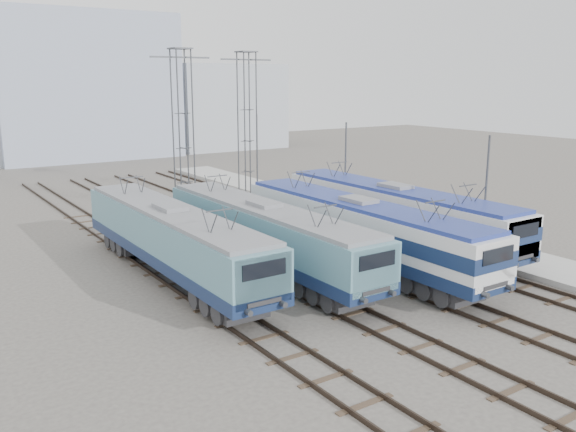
# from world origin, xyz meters

# --- Properties ---
(ground) EXTENTS (160.00, 160.00, 0.00)m
(ground) POSITION_xyz_m (0.00, 0.00, 0.00)
(ground) COLOR #514C47
(platform) EXTENTS (4.00, 70.00, 0.30)m
(platform) POSITION_xyz_m (10.20, 8.00, 0.15)
(platform) COLOR #9E9E99
(platform) RESTS_ON ground
(locomotive_far_left) EXTENTS (2.80, 17.69, 3.33)m
(locomotive_far_left) POSITION_xyz_m (-6.75, 8.57, 2.21)
(locomotive_far_left) COLOR #152448
(locomotive_far_left) RESTS_ON ground
(locomotive_center_left) EXTENTS (2.74, 17.29, 3.25)m
(locomotive_center_left) POSITION_xyz_m (-2.25, 7.01, 2.16)
(locomotive_center_left) COLOR #152448
(locomotive_center_left) RESTS_ON ground
(locomotive_center_right) EXTENTS (2.80, 17.68, 3.32)m
(locomotive_center_right) POSITION_xyz_m (2.25, 4.90, 2.26)
(locomotive_center_right) COLOR #152448
(locomotive_center_right) RESTS_ON ground
(locomotive_far_right) EXTENTS (2.82, 17.82, 3.35)m
(locomotive_far_right) POSITION_xyz_m (6.75, 6.86, 2.28)
(locomotive_far_right) COLOR #152448
(locomotive_far_right) RESTS_ON ground
(catenary_tower_west) EXTENTS (4.50, 1.20, 12.00)m
(catenary_tower_west) POSITION_xyz_m (0.00, 22.00, 6.64)
(catenary_tower_west) COLOR #3F4247
(catenary_tower_west) RESTS_ON ground
(catenary_tower_east) EXTENTS (4.50, 1.20, 12.00)m
(catenary_tower_east) POSITION_xyz_m (6.50, 24.00, 6.64)
(catenary_tower_east) COLOR #3F4247
(catenary_tower_east) RESTS_ON ground
(mast_front) EXTENTS (0.12, 0.12, 7.00)m
(mast_front) POSITION_xyz_m (8.60, 2.00, 3.50)
(mast_front) COLOR #3F4247
(mast_front) RESTS_ON ground
(mast_mid) EXTENTS (0.12, 0.12, 7.00)m
(mast_mid) POSITION_xyz_m (8.60, 14.00, 3.50)
(mast_mid) COLOR #3F4247
(mast_mid) RESTS_ON ground
(mast_rear) EXTENTS (0.12, 0.12, 7.00)m
(mast_rear) POSITION_xyz_m (8.60, 26.00, 3.50)
(mast_rear) COLOR #3F4247
(mast_rear) RESTS_ON ground
(building_center) EXTENTS (22.00, 14.00, 18.00)m
(building_center) POSITION_xyz_m (4.00, 62.00, 9.00)
(building_center) COLOR #939EB5
(building_center) RESTS_ON ground
(building_east) EXTENTS (16.00, 12.00, 12.00)m
(building_east) POSITION_xyz_m (24.00, 62.00, 6.00)
(building_east) COLOR #9DA5AF
(building_east) RESTS_ON ground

